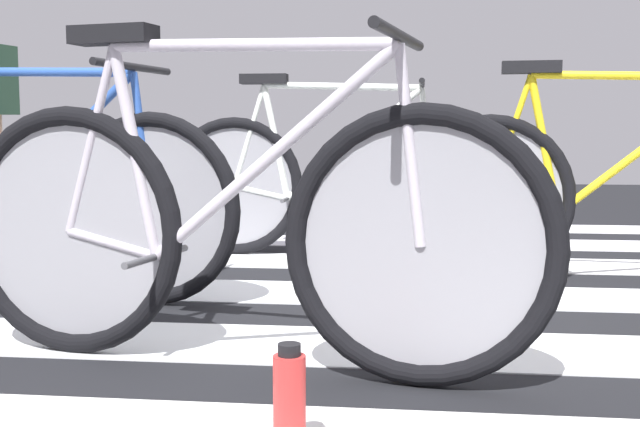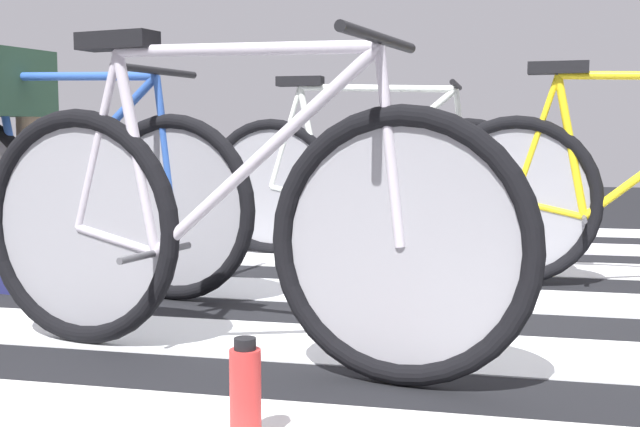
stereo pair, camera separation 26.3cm
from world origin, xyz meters
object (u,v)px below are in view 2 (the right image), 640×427
at_px(bicycle_1_of_4, 223,226).
at_px(water_bottle, 245,395).
at_px(bicycle_4_of_4, 365,183).
at_px(bicycle_2_of_4, 66,196).
at_px(cyclist_2_of_4, 6,133).

height_order(bicycle_1_of_4, water_bottle, bicycle_1_of_4).
bearing_deg(bicycle_4_of_4, bicycle_1_of_4, -91.41).
distance_m(bicycle_1_of_4, water_bottle, 0.68).
relative_size(bicycle_2_of_4, cyclist_2_of_4, 1.73).
xyz_separation_m(bicycle_1_of_4, cyclist_2_of_4, (-1.29, 0.92, 0.26)).
height_order(cyclist_2_of_4, bicycle_4_of_4, cyclist_2_of_4).
distance_m(bicycle_2_of_4, bicycle_4_of_4, 1.53).
bearing_deg(bicycle_1_of_4, cyclist_2_of_4, 155.46).
distance_m(bicycle_2_of_4, cyclist_2_of_4, 0.40).
relative_size(bicycle_1_of_4, bicycle_4_of_4, 0.99).
distance_m(bicycle_4_of_4, water_bottle, 2.56).
height_order(bicycle_4_of_4, water_bottle, bicycle_4_of_4).
bearing_deg(bicycle_2_of_4, cyclist_2_of_4, 180.00).
bearing_deg(bicycle_1_of_4, bicycle_2_of_4, 149.80).
relative_size(bicycle_2_of_4, water_bottle, 7.53).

